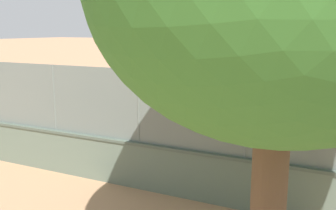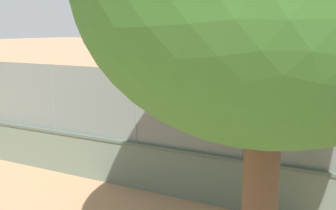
% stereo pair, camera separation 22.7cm
% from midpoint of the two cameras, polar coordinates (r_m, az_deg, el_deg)
% --- Properties ---
extents(ground_plane, '(260.00, 260.00, 0.00)m').
position_cam_midpoint_polar(ground_plane, '(20.85, -1.29, -1.16)').
color(ground_plane, tan).
extents(perimeter_wall, '(33.76, 1.56, 1.35)m').
position_cam_midpoint_polar(perimeter_wall, '(13.89, -21.08, -5.38)').
color(perimeter_wall, slate).
rests_on(perimeter_wall, ground_plane).
extents(fence_panel_on_wall, '(33.14, 1.28, 2.04)m').
position_cam_midpoint_polar(fence_panel_on_wall, '(13.53, -21.58, 1.49)').
color(fence_panel_on_wall, slate).
rests_on(fence_panel_on_wall, perimeter_wall).
extents(player_crossing_court, '(1.17, 0.70, 1.50)m').
position_cam_midpoint_polar(player_crossing_court, '(19.08, 15.32, -0.04)').
color(player_crossing_court, '#591919').
rests_on(player_crossing_court, ground_plane).
extents(player_foreground_swinging, '(0.89, 0.70, 1.52)m').
position_cam_midpoint_polar(player_foreground_swinging, '(17.45, 1.30, -0.64)').
color(player_foreground_swinging, '#591919').
rests_on(player_foreground_swinging, ground_plane).
extents(sports_ball, '(0.13, 0.13, 0.13)m').
position_cam_midpoint_polar(sports_ball, '(16.54, 14.21, 0.02)').
color(sports_ball, orange).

